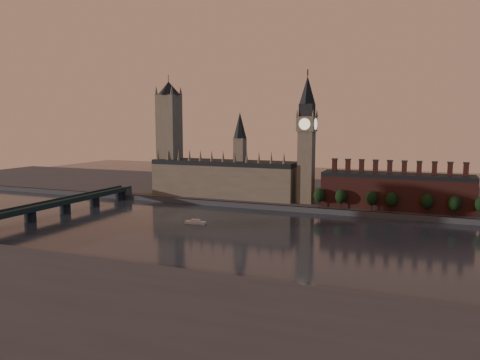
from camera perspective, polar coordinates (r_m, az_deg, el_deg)
The scene contains 14 objects.
ground at distance 287.38m, azimuth 0.57°, elevation -6.93°, with size 900.00×900.00×0.00m, color black.
north_bank at distance 454.25m, azimuth 8.87°, elevation -1.56°, with size 900.00×182.00×4.00m.
palace_of_westminster at distance 412.56m, azimuth -1.87°, elevation 0.40°, with size 130.00×30.30×74.00m.
victoria_tower at distance 435.59m, azimuth -8.61°, elevation 5.62°, with size 24.00×24.00×108.00m.
big_ben at distance 380.93m, azimuth 8.12°, elevation 5.09°, with size 15.00×15.00×107.00m.
chimney_block at distance 373.58m, azimuth 18.49°, elevation -1.25°, with size 110.00×25.00×37.00m.
embankment_tree_0 at distance 365.87m, azimuth 9.62°, elevation -1.84°, with size 8.60×8.60×14.88m.
embankment_tree_1 at distance 363.08m, azimuth 12.19°, elevation -1.97°, with size 8.60×8.60×14.88m.
embankment_tree_2 at distance 360.37m, azimuth 15.74°, elevation -2.14°, with size 8.60×8.60×14.88m.
embankment_tree_3 at distance 358.84m, azimuth 17.98°, elevation -2.26°, with size 8.60×8.60×14.88m.
embankment_tree_4 at distance 359.08m, azimuth 21.86°, elevation -2.42°, with size 8.60×8.60×14.88m.
embankment_tree_5 at distance 357.73m, azimuth 24.68°, elevation -2.59°, with size 8.60×8.60×14.88m.
westminster_bridge at distance 368.83m, azimuth -22.63°, elevation -3.17°, with size 14.00×200.00×11.55m.
river_boat at distance 324.46m, azimuth -5.44°, elevation -5.13°, with size 15.06×4.96×2.97m.
Camera 1 is at (102.57, -259.29, 69.52)m, focal length 35.00 mm.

